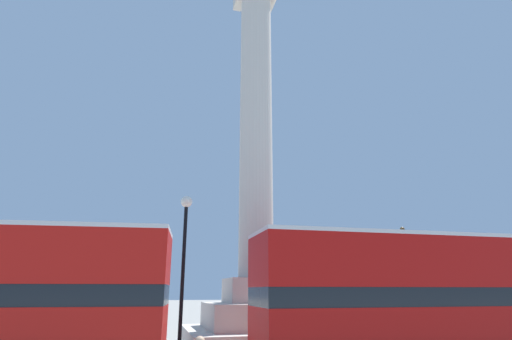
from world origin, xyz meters
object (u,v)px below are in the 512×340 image
object	(u,v)px
equestrian_statue	(410,304)
monument_column	(256,229)
bus_a	(423,297)
street_lamp	(183,261)

from	to	relation	value
equestrian_statue	monument_column	bearing A→B (deg)	-168.34
bus_a	street_lamp	bearing A→B (deg)	152.58
equestrian_statue	street_lamp	xyz separation A→B (m)	(-13.19, -5.24, 1.79)
bus_a	street_lamp	world-z (taller)	street_lamp
street_lamp	monument_column	bearing A→B (deg)	32.06
monument_column	equestrian_statue	xyz separation A→B (m)	(9.82, 3.13, -3.43)
street_lamp	bus_a	bearing A→B (deg)	-28.15
monument_column	equestrian_statue	world-z (taller)	monument_column
equestrian_statue	street_lamp	distance (m)	14.30
bus_a	street_lamp	distance (m)	8.45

